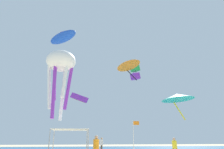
{
  "coord_description": "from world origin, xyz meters",
  "views": [
    {
      "loc": [
        -3.74,
        -14.72,
        1.52
      ],
      "look_at": [
        0.59,
        12.56,
        10.55
      ],
      "focal_mm": 32.06,
      "sensor_mm": 36.0,
      "label": 1
    }
  ],
  "objects_px": {
    "canopy_tent": "(70,131)",
    "person_rightmost": "(96,146)",
    "kite_delta_teal": "(177,97)",
    "kite_box_green": "(135,72)",
    "person_central": "(102,143)",
    "kite_delta_orange": "(128,64)",
    "person_far_shore": "(175,146)",
    "kite_parafoil_purple": "(79,98)",
    "banner_flag": "(134,135)",
    "person_near_tent": "(175,145)",
    "kite_octopus_white": "(61,65)",
    "kite_inflatable_blue": "(63,37)"
  },
  "relations": [
    {
      "from": "person_central",
      "to": "kite_delta_orange",
      "type": "bearing_deg",
      "value": -59.97
    },
    {
      "from": "kite_box_green",
      "to": "kite_delta_orange",
      "type": "height_order",
      "value": "kite_box_green"
    },
    {
      "from": "person_rightmost",
      "to": "kite_parafoil_purple",
      "type": "distance_m",
      "value": 25.26
    },
    {
      "from": "person_near_tent",
      "to": "person_rightmost",
      "type": "relative_size",
      "value": 0.92
    },
    {
      "from": "canopy_tent",
      "to": "kite_box_green",
      "type": "bearing_deg",
      "value": 62.77
    },
    {
      "from": "person_rightmost",
      "to": "kite_inflatable_blue",
      "type": "height_order",
      "value": "kite_inflatable_blue"
    },
    {
      "from": "kite_box_green",
      "to": "kite_parafoil_purple",
      "type": "bearing_deg",
      "value": -104.59
    },
    {
      "from": "person_rightmost",
      "to": "kite_octopus_white",
      "type": "relative_size",
      "value": 0.3
    },
    {
      "from": "canopy_tent",
      "to": "banner_flag",
      "type": "height_order",
      "value": "banner_flag"
    },
    {
      "from": "person_far_shore",
      "to": "kite_octopus_white",
      "type": "relative_size",
      "value": 0.27
    },
    {
      "from": "person_central",
      "to": "kite_delta_teal",
      "type": "bearing_deg",
      "value": -94.97
    },
    {
      "from": "kite_delta_teal",
      "to": "person_far_shore",
      "type": "bearing_deg",
      "value": -4.59
    },
    {
      "from": "canopy_tent",
      "to": "person_far_shore",
      "type": "bearing_deg",
      "value": 2.95
    },
    {
      "from": "person_central",
      "to": "person_rightmost",
      "type": "height_order",
      "value": "person_rightmost"
    },
    {
      "from": "kite_parafoil_purple",
      "to": "kite_box_green",
      "type": "bearing_deg",
      "value": 22.11
    },
    {
      "from": "kite_octopus_white",
      "to": "kite_delta_teal",
      "type": "bearing_deg",
      "value": 84.92
    },
    {
      "from": "person_central",
      "to": "person_rightmost",
      "type": "xyz_separation_m",
      "value": [
        -1.66,
        -11.62,
        0.01
      ]
    },
    {
      "from": "person_far_shore",
      "to": "kite_delta_orange",
      "type": "bearing_deg",
      "value": -52.8
    },
    {
      "from": "person_near_tent",
      "to": "banner_flag",
      "type": "bearing_deg",
      "value": 78.84
    },
    {
      "from": "person_far_shore",
      "to": "kite_box_green",
      "type": "bearing_deg",
      "value": -64.0
    },
    {
      "from": "person_central",
      "to": "person_rightmost",
      "type": "relative_size",
      "value": 0.99
    },
    {
      "from": "person_far_shore",
      "to": "kite_delta_orange",
      "type": "relative_size",
      "value": 0.31
    },
    {
      "from": "person_near_tent",
      "to": "person_far_shore",
      "type": "relative_size",
      "value": 0.99
    },
    {
      "from": "person_far_shore",
      "to": "kite_octopus_white",
      "type": "bearing_deg",
      "value": 34.46
    },
    {
      "from": "kite_delta_teal",
      "to": "kite_box_green",
      "type": "distance_m",
      "value": 16.16
    },
    {
      "from": "kite_delta_teal",
      "to": "kite_inflatable_blue",
      "type": "bearing_deg",
      "value": -87.73
    },
    {
      "from": "person_far_shore",
      "to": "kite_delta_orange",
      "type": "height_order",
      "value": "kite_delta_orange"
    },
    {
      "from": "canopy_tent",
      "to": "person_rightmost",
      "type": "height_order",
      "value": "canopy_tent"
    },
    {
      "from": "kite_parafoil_purple",
      "to": "kite_delta_orange",
      "type": "height_order",
      "value": "kite_delta_orange"
    },
    {
      "from": "kite_delta_teal",
      "to": "kite_octopus_white",
      "type": "xyz_separation_m",
      "value": [
        -16.45,
        -10.46,
        0.32
      ]
    },
    {
      "from": "person_rightmost",
      "to": "kite_inflatable_blue",
      "type": "relative_size",
      "value": 0.27
    },
    {
      "from": "banner_flag",
      "to": "kite_inflatable_blue",
      "type": "xyz_separation_m",
      "value": [
        -9.11,
        17.52,
        18.74
      ]
    },
    {
      "from": "kite_parafoil_purple",
      "to": "kite_octopus_white",
      "type": "bearing_deg",
      "value": -82.06
    },
    {
      "from": "person_central",
      "to": "banner_flag",
      "type": "distance_m",
      "value": 8.98
    },
    {
      "from": "kite_octopus_white",
      "to": "kite_inflatable_blue",
      "type": "relative_size",
      "value": 0.91
    },
    {
      "from": "person_near_tent",
      "to": "person_central",
      "type": "bearing_deg",
      "value": 12.75
    },
    {
      "from": "person_far_shore",
      "to": "kite_delta_orange",
      "type": "xyz_separation_m",
      "value": [
        -0.66,
        13.52,
        12.83
      ]
    },
    {
      "from": "person_near_tent",
      "to": "kite_box_green",
      "type": "xyz_separation_m",
      "value": [
        1.21,
        19.15,
        15.07
      ]
    },
    {
      "from": "person_central",
      "to": "kite_delta_teal",
      "type": "height_order",
      "value": "kite_delta_teal"
    },
    {
      "from": "person_rightmost",
      "to": "kite_box_green",
      "type": "relative_size",
      "value": 0.51
    },
    {
      "from": "kite_octopus_white",
      "to": "kite_box_green",
      "type": "xyz_separation_m",
      "value": [
        13.85,
        24.05,
        8.03
      ]
    },
    {
      "from": "banner_flag",
      "to": "person_central",
      "type": "bearing_deg",
      "value": 103.35
    },
    {
      "from": "canopy_tent",
      "to": "kite_inflatable_blue",
      "type": "bearing_deg",
      "value": 100.1
    },
    {
      "from": "canopy_tent",
      "to": "person_rightmost",
      "type": "bearing_deg",
      "value": -35.12
    },
    {
      "from": "person_central",
      "to": "kite_delta_orange",
      "type": "height_order",
      "value": "kite_delta_orange"
    },
    {
      "from": "person_near_tent",
      "to": "kite_box_green",
      "type": "relative_size",
      "value": 0.47
    },
    {
      "from": "person_central",
      "to": "kite_box_green",
      "type": "distance_m",
      "value": 22.57
    },
    {
      "from": "canopy_tent",
      "to": "banner_flag",
      "type": "xyz_separation_m",
      "value": [
        5.72,
        1.52,
        -0.26
      ]
    },
    {
      "from": "canopy_tent",
      "to": "person_far_shore",
      "type": "xyz_separation_m",
      "value": [
        9.06,
        0.47,
        -1.2
      ]
    },
    {
      "from": "canopy_tent",
      "to": "kite_delta_orange",
      "type": "distance_m",
      "value": 20.04
    }
  ]
}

